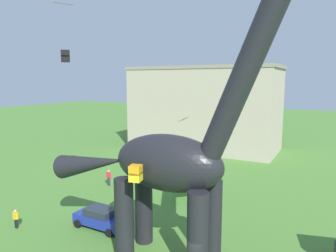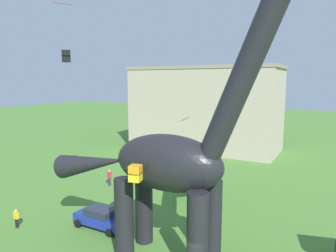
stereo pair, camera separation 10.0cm
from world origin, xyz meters
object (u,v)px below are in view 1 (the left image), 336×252
object	(u,v)px
person_photographer	(109,176)
person_far_spectator	(16,217)
kite_near_high	(65,56)
kite_mid_left	(136,173)
dinosaur_sculpture	(166,163)
kite_high_right	(184,119)
kite_far_right	(272,32)
parked_sedan_left	(101,217)
festival_canopy_tent	(190,174)
kite_mid_right	(64,4)

from	to	relation	value
person_photographer	person_far_spectator	bearing A→B (deg)	-119.02
person_far_spectator	kite_near_high	bearing A→B (deg)	-7.13
kite_near_high	kite_mid_left	xyz separation A→B (m)	(13.24, -7.95, -7.49)
dinosaur_sculpture	kite_near_high	bearing A→B (deg)	125.53
kite_high_right	dinosaur_sculpture	bearing A→B (deg)	-68.25
kite_far_right	kite_high_right	bearing A→B (deg)	-141.23
parked_sedan_left	person_photographer	bearing A→B (deg)	126.07
dinosaur_sculpture	person_far_spectator	size ratio (longest dim) A/B	11.67
person_far_spectator	kite_near_high	distance (m)	14.90
person_photographer	kite_near_high	size ratio (longest dim) A/B	1.55
festival_canopy_tent	kite_near_high	xyz separation A→B (m)	(-11.23, -4.14, 11.08)
kite_far_right	kite_high_right	world-z (taller)	kite_far_right
kite_mid_right	kite_high_right	bearing A→B (deg)	83.41
kite_high_right	person_photographer	bearing A→B (deg)	-128.23
person_photographer	kite_near_high	world-z (taller)	kite_near_high
parked_sedan_left	kite_far_right	xyz separation A→B (m)	(8.33, 21.91, 16.22)
kite_mid_left	kite_high_right	world-z (taller)	kite_high_right
parked_sedan_left	dinosaur_sculpture	bearing A→B (deg)	-10.57
person_photographer	kite_mid_left	world-z (taller)	kite_mid_left
dinosaur_sculpture	kite_near_high	world-z (taller)	dinosaur_sculpture
parked_sedan_left	kite_high_right	bearing A→B (deg)	91.18
kite_mid_left	kite_far_right	bearing A→B (deg)	84.29
person_photographer	kite_far_right	distance (m)	25.34
kite_mid_right	kite_far_right	size ratio (longest dim) A/B	1.37
person_photographer	kite_mid_right	world-z (taller)	kite_mid_right
person_far_spectator	kite_far_right	bearing A→B (deg)	-49.59
dinosaur_sculpture	kite_high_right	world-z (taller)	dinosaur_sculpture
person_photographer	person_far_spectator	xyz separation A→B (m)	(-0.02, -11.25, -0.16)
person_photographer	festival_canopy_tent	bearing A→B (deg)	-26.21
kite_far_right	kite_near_high	distance (m)	23.85
person_photographer	kite_mid_right	size ratio (longest dim) A/B	1.03
person_far_spectator	kite_mid_left	bearing A→B (deg)	-112.41
dinosaur_sculpture	parked_sedan_left	size ratio (longest dim) A/B	4.13
festival_canopy_tent	kite_mid_right	size ratio (longest dim) A/B	1.85
person_photographer	festival_canopy_tent	distance (m)	9.55
kite_mid_left	kite_near_high	bearing A→B (deg)	149.03
parked_sedan_left	kite_mid_left	size ratio (longest dim) A/B	4.61
dinosaur_sculpture	person_far_spectator	distance (m)	13.50
dinosaur_sculpture	kite_high_right	bearing A→B (deg)	79.42
kite_mid_left	kite_high_right	xyz separation A→B (m)	(-5.82, 18.77, 0.72)
person_far_spectator	kite_mid_left	xyz separation A→B (m)	(11.46, -0.40, 5.23)
person_far_spectator	kite_mid_right	distance (m)	16.39
festival_canopy_tent	kite_far_right	bearing A→B (deg)	71.23
festival_canopy_tent	kite_high_right	bearing A→B (deg)	119.74
festival_canopy_tent	kite_near_high	size ratio (longest dim) A/B	2.79
person_far_spectator	festival_canopy_tent	bearing A→B (deg)	-59.37
festival_canopy_tent	kite_high_right	distance (m)	8.82
person_far_spectator	kite_mid_left	size ratio (longest dim) A/B	1.63
kite_near_high	kite_mid_left	bearing A→B (deg)	-30.97
kite_high_right	kite_near_high	bearing A→B (deg)	-124.42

